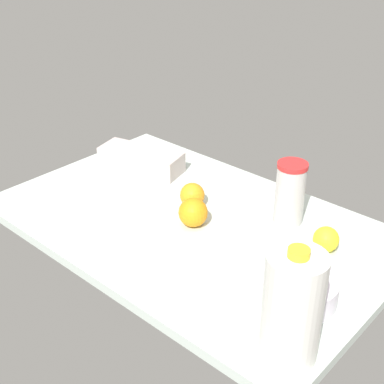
{
  "coord_description": "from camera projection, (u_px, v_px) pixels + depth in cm",
  "views": [
    {
      "loc": [
        92.86,
        -103.12,
        90.04
      ],
      "look_at": [
        0.0,
        0.0,
        13.0
      ],
      "focal_mm": 50.0,
      "sensor_mm": 36.0,
      "label": 1
    }
  ],
  "objects": [
    {
      "name": "mixing_bowl",
      "position": [
        298.0,
        289.0,
        1.3
      ],
      "size": [
        19.37,
        19.37,
        6.47
      ],
      "primitive_type": "cylinder",
      "color": "silver",
      "rests_on": "countertop"
    },
    {
      "name": "orange_far_back",
      "position": [
        192.0,
        195.0,
        1.69
      ],
      "size": [
        7.91,
        7.91,
        7.91
      ],
      "primitive_type": "sphere",
      "color": "orange",
      "rests_on": "countertop"
    },
    {
      "name": "egg_carton",
      "position": [
        141.0,
        160.0,
        1.93
      ],
      "size": [
        32.27,
        18.64,
        7.41
      ],
      "primitive_type": "cube",
      "rotation": [
        0.0,
        0.0,
        0.26
      ],
      "color": "#C0B1AC",
      "rests_on": "countertop"
    },
    {
      "name": "milk_jug",
      "position": [
        292.0,
        308.0,
        1.1
      ],
      "size": [
        12.61,
        12.61,
        27.69
      ],
      "color": "white",
      "rests_on": "countertop"
    },
    {
      "name": "lemon_near_front",
      "position": [
        326.0,
        239.0,
        1.48
      ],
      "size": [
        7.31,
        7.31,
        7.31
      ],
      "primitive_type": "sphere",
      "color": "yellow",
      "rests_on": "countertop"
    },
    {
      "name": "countertop",
      "position": [
        192.0,
        225.0,
        1.64
      ],
      "size": [
        120.0,
        76.0,
        3.0
      ],
      "primitive_type": "cube",
      "color": "silver",
      "rests_on": "ground"
    },
    {
      "name": "tumbler_cup",
      "position": [
        290.0,
        193.0,
        1.59
      ],
      "size": [
        9.06,
        9.06,
        19.64
      ],
      "color": "beige",
      "rests_on": "countertop"
    },
    {
      "name": "orange_beside_bowl",
      "position": [
        193.0,
        212.0,
        1.59
      ],
      "size": [
        8.82,
        8.82,
        8.82
      ],
      "primitive_type": "sphere",
      "color": "orange",
      "rests_on": "countertop"
    }
  ]
}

